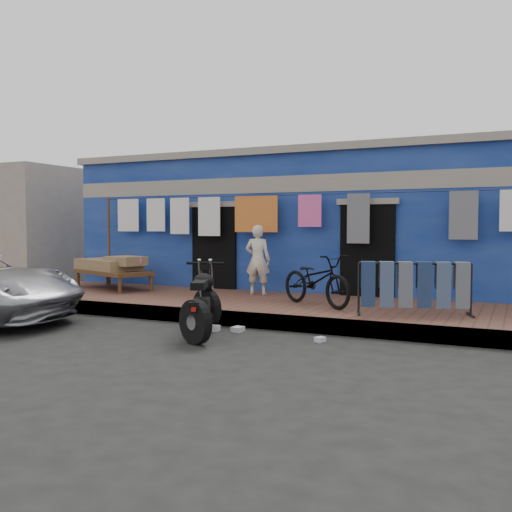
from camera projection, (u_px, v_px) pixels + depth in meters
The scene contains 14 objects.
ground at pixel (195, 345), 7.94m from camera, with size 80.00×80.00×0.00m, color black.
sidewalk at pixel (279, 308), 10.65m from camera, with size 28.00×3.00×0.25m, color brown.
curb at pixel (244, 320), 9.33m from camera, with size 28.00×0.10×0.25m, color gray.
building at pixel (341, 225), 14.17m from camera, with size 12.20×5.20×3.36m.
neighbor_left at pixel (19, 225), 18.84m from camera, with size 6.00×5.00×3.40m, color #9E9384.
clothesline at pixel (274, 219), 11.95m from camera, with size 10.06×0.06×2.10m.
seated_person at pixel (258, 260), 11.72m from camera, with size 0.52×0.34×1.43m, color beige.
bicycle at pixel (316, 274), 10.05m from camera, with size 0.61×1.73×1.12m, color black.
motorcycle at pixel (201, 300), 8.63m from camera, with size 1.21×1.78×1.09m, color black, non-canonical shape.
charpoy at pixel (113, 273), 12.77m from camera, with size 2.34×1.70×0.71m, color brown, non-canonical shape.
jeans_rack at pixel (414, 288), 9.01m from camera, with size 1.85×0.89×0.87m, color black, non-canonical shape.
litter_a at pixel (213, 328), 9.02m from camera, with size 0.20×0.15×0.09m, color silver.
litter_b at pixel (320, 340), 8.15m from camera, with size 0.14×0.11×0.07m, color silver.
litter_c at pixel (238, 329), 8.95m from camera, with size 0.19×0.15×0.08m, color silver.
Camera 1 is at (4.10, -6.76, 1.66)m, focal length 40.00 mm.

